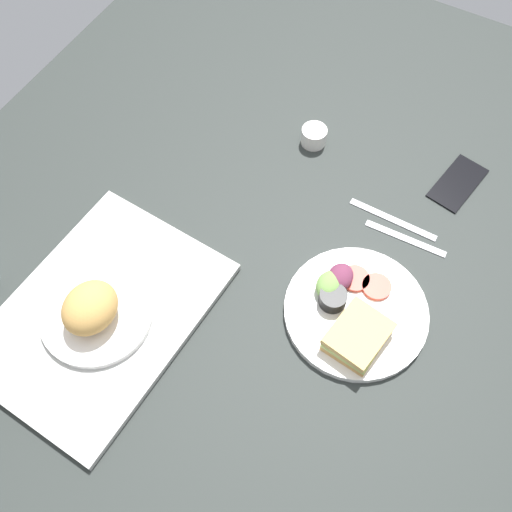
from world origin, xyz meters
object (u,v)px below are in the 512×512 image
bread_plate_near (93,311)px  cell_phone (458,183)px  fork (405,238)px  serving_tray (101,314)px  knife (393,219)px  espresso_cup (314,136)px  plate_with_salad (353,311)px

bread_plate_near → cell_phone: bread_plate_near is taller
bread_plate_near → fork: 62.53cm
fork → serving_tray: bearing=43.1°
knife → cell_phone: size_ratio=1.32×
espresso_cup → cell_phone: size_ratio=0.39×
bread_plate_near → fork: bearing=-44.0°
espresso_cup → cell_phone: bearing=-81.5°
bread_plate_near → knife: bearing=-39.4°
plate_with_salad → bread_plate_near: bearing=120.7°
espresso_cup → knife: (-10.59, -23.63, -1.75)cm
espresso_cup → cell_phone: (4.79, -32.16, -1.60)cm
espresso_cup → fork: size_ratio=0.33×
knife → cell_phone: bearing=-118.5°
fork → knife: 5.00cm
serving_tray → cell_phone: bearing=-37.7°
serving_tray → fork: serving_tray is taller
cell_phone → plate_with_salad: bearing=-179.6°
serving_tray → espresso_cup: (57.39, -15.82, 1.20)cm
fork → cell_phone: cell_phone is taller
plate_with_salad → knife: plate_with_salad is taller
knife → espresso_cup: bearing=-23.7°
espresso_cup → fork: 30.84cm
espresso_cup → plate_with_salad: bearing=-143.6°
cell_phone → knife: bearing=161.5°
serving_tray → plate_with_salad: 47.11cm
serving_tray → fork: (43.80, -43.45, -0.55)cm
knife → plate_with_salad: bearing=94.3°
plate_with_salad → fork: size_ratio=1.59×
fork → cell_phone: bearing=-106.0°
serving_tray → bread_plate_near: (-1.09, -0.16, 3.93)cm
fork → knife: size_ratio=0.89×
espresso_cup → serving_tray: bearing=164.6°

